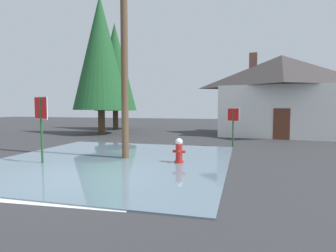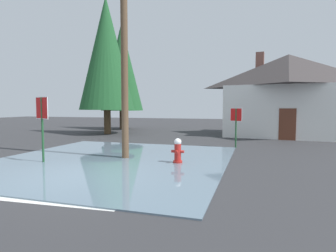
# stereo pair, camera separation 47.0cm
# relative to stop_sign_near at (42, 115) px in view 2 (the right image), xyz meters

# --- Properties ---
(ground_plane) EXTENTS (80.00, 80.00, 0.10)m
(ground_plane) POSITION_rel_stop_sign_near_xyz_m (2.46, -1.36, -1.84)
(ground_plane) COLOR #2D2D30
(flood_puddle) EXTENTS (8.95, 9.59, 0.04)m
(flood_puddle) POSITION_rel_stop_sign_near_xyz_m (2.22, 1.18, -1.77)
(flood_puddle) COLOR slate
(flood_puddle) RESTS_ON ground
(lane_stop_bar) EXTENTS (3.63, 0.50, 0.01)m
(lane_stop_bar) POSITION_rel_stop_sign_near_xyz_m (3.08, -3.62, -1.79)
(lane_stop_bar) COLOR silver
(lane_stop_bar) RESTS_ON ground
(stop_sign_near) EXTENTS (0.78, 0.31, 2.49)m
(stop_sign_near) POSITION_rel_stop_sign_near_xyz_m (0.00, 0.00, 0.00)
(stop_sign_near) COLOR #1E4C28
(stop_sign_near) RESTS_ON ground
(fire_hydrant) EXTENTS (0.48, 0.41, 0.95)m
(fire_hydrant) POSITION_rel_stop_sign_near_xyz_m (4.88, 1.36, -1.33)
(fire_hydrant) COLOR #AD231E
(fire_hydrant) RESTS_ON ground
(utility_pole) EXTENTS (1.60, 0.28, 9.68)m
(utility_pole) POSITION_rel_stop_sign_near_xyz_m (2.57, 1.72, 3.23)
(utility_pole) COLOR brown
(utility_pole) RESTS_ON ground
(stop_sign_far) EXTENTS (0.61, 0.33, 2.04)m
(stop_sign_far) POSITION_rel_stop_sign_near_xyz_m (6.68, 6.14, -0.35)
(stop_sign_far) COLOR #1E4C28
(stop_sign_far) RESTS_ON ground
(house) EXTENTS (9.32, 7.22, 6.29)m
(house) POSITION_rel_stop_sign_near_xyz_m (9.81, 13.41, 1.23)
(house) COLOR silver
(house) RESTS_ON ground
(pine_tree_tall_left) EXTENTS (4.16, 4.16, 10.41)m
(pine_tree_tall_left) POSITION_rel_stop_sign_near_xyz_m (-3.26, 10.70, 4.33)
(pine_tree_tall_left) COLOR #4C3823
(pine_tree_tall_left) RESTS_ON ground
(pine_tree_mid_left) EXTENTS (3.87, 3.87, 9.68)m
(pine_tree_mid_left) POSITION_rel_stop_sign_near_xyz_m (-4.21, 15.19, 3.90)
(pine_tree_mid_left) COLOR #4C3823
(pine_tree_mid_left) RESTS_ON ground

